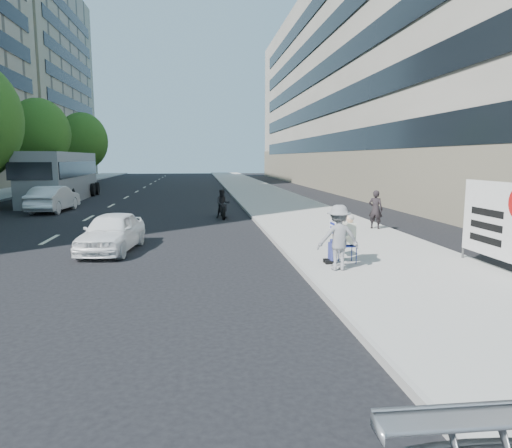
{
  "coord_description": "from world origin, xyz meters",
  "views": [
    {
      "loc": [
        -1.13,
        -9.03,
        2.92
      ],
      "look_at": [
        0.23,
        1.68,
        1.36
      ],
      "focal_mm": 32.0,
      "sensor_mm": 36.0,
      "label": 1
    }
  ],
  "objects": [
    {
      "name": "motorcycle",
      "position": [
        0.05,
        13.24,
        0.64
      ],
      "size": [
        0.72,
        2.04,
        1.42
      ],
      "rotation": [
        0.0,
        0.0,
        0.05
      ],
      "color": "black",
      "rests_on": "ground"
    },
    {
      "name": "near_building",
      "position": [
        17.0,
        32.0,
        10.0
      ],
      "size": [
        14.0,
        70.0,
        20.0
      ],
      "primitive_type": "cube",
      "color": "gray",
      "rests_on": "ground"
    },
    {
      "name": "pedestrian_woman",
      "position": [
        5.8,
        8.11,
        0.91
      ],
      "size": [
        0.67,
        0.63,
        1.53
      ],
      "primitive_type": "imported",
      "rotation": [
        0.0,
        0.0,
        2.49
      ],
      "color": "black",
      "rests_on": "near_sidewalk"
    },
    {
      "name": "tree_far_d",
      "position": [
        -13.7,
        30.0,
        4.89
      ],
      "size": [
        4.8,
        4.8,
        7.65
      ],
      "color": "#382616",
      "rests_on": "ground"
    },
    {
      "name": "ground",
      "position": [
        0.0,
        0.0,
        0.0
      ],
      "size": [
        160.0,
        160.0,
        0.0
      ],
      "primitive_type": "plane",
      "color": "black",
      "rests_on": "ground"
    },
    {
      "name": "tree_far_e",
      "position": [
        -13.7,
        44.0,
        4.78
      ],
      "size": [
        5.4,
        5.4,
        7.89
      ],
      "color": "#382616",
      "rests_on": "ground"
    },
    {
      "name": "white_sedan_mid",
      "position": [
        -9.03,
        17.13,
        0.71
      ],
      "size": [
        1.8,
        4.4,
        1.42
      ],
      "primitive_type": "imported",
      "rotation": [
        0.0,
        0.0,
        3.07
      ],
      "color": "silver",
      "rests_on": "ground"
    },
    {
      "name": "seated_protester",
      "position": [
        2.68,
        2.53,
        0.87
      ],
      "size": [
        0.83,
        1.11,
        1.31
      ],
      "color": "navy",
      "rests_on": "near_sidewalk"
    },
    {
      "name": "protest_banner",
      "position": [
        6.18,
        1.16,
        1.4
      ],
      "size": [
        0.08,
        3.06,
        2.2
      ],
      "color": "#4C4C4C",
      "rests_on": "near_sidewalk"
    },
    {
      "name": "bus",
      "position": [
        -10.43,
        23.82,
        1.64
      ],
      "size": [
        3.07,
        12.14,
        3.3
      ],
      "rotation": [
        0.0,
        0.0,
        0.04
      ],
      "color": "slate",
      "rests_on": "ground"
    },
    {
      "name": "white_sedan_near",
      "position": [
        -3.87,
        5.62,
        0.62
      ],
      "size": [
        1.9,
        3.78,
        1.23
      ],
      "primitive_type": "imported",
      "rotation": [
        0.0,
        0.0,
        -0.13
      ],
      "color": "white",
      "rests_on": "ground"
    },
    {
      "name": "near_sidewalk",
      "position": [
        4.0,
        20.0,
        0.07
      ],
      "size": [
        5.0,
        120.0,
        0.15
      ],
      "primitive_type": "cube",
      "color": "#A6A29B",
      "rests_on": "ground"
    },
    {
      "name": "jogger",
      "position": [
        2.3,
        1.77,
        0.97
      ],
      "size": [
        1.06,
        0.62,
        1.64
      ],
      "primitive_type": "imported",
      "rotation": [
        0.0,
        0.0,
        3.13
      ],
      "color": "slate",
      "rests_on": "near_sidewalk"
    }
  ]
}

